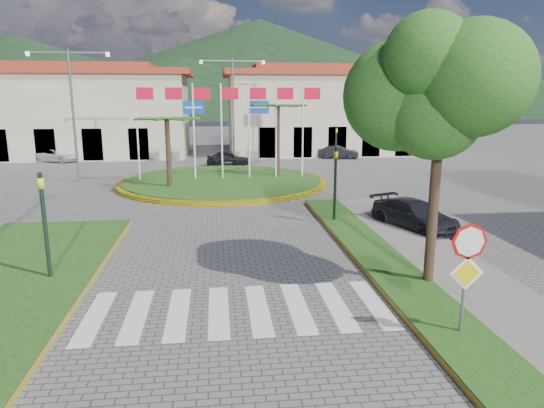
{
  "coord_description": "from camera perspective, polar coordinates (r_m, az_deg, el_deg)",
  "views": [
    {
      "loc": [
        -0.36,
        -7.3,
        5.25
      ],
      "look_at": [
        1.4,
        8.0,
        1.81
      ],
      "focal_mm": 32.0,
      "sensor_mm": 36.0,
      "label": 1
    }
  ],
  "objects": [
    {
      "name": "car_side_right",
      "position": [
        20.25,
        16.46,
        -1.25
      ],
      "size": [
        3.02,
        4.38,
        1.18
      ],
      "primitive_type": "imported",
      "rotation": [
        0.0,
        0.0,
        0.38
      ],
      "color": "black",
      "rests_on": "ground"
    },
    {
      "name": "traffic_light_far",
      "position": [
        34.49,
        7.53,
        6.97
      ],
      "size": [
        0.18,
        0.15,
        3.2
      ],
      "color": "black",
      "rests_on": "ground"
    },
    {
      "name": "direction_sign_west",
      "position": [
        38.34,
        -9.17,
        9.85
      ],
      "size": [
        1.6,
        0.14,
        5.2
      ],
      "color": "slate",
      "rests_on": "ground"
    },
    {
      "name": "car_dark_a",
      "position": [
        37.6,
        -5.18,
        5.37
      ],
      "size": [
        3.35,
        1.41,
        1.13
      ],
      "primitive_type": "imported",
      "rotation": [
        0.0,
        0.0,
        1.59
      ],
      "color": "black",
      "rests_on": "ground"
    },
    {
      "name": "street_lamp_west",
      "position": [
        32.48,
        -22.39,
        10.32
      ],
      "size": [
        4.8,
        0.16,
        8.0
      ],
      "color": "slate",
      "rests_on": "ground"
    },
    {
      "name": "traffic_light_left",
      "position": [
        14.99,
        -25.23,
        -1.39
      ],
      "size": [
        0.15,
        0.18,
        3.2
      ],
      "color": "black",
      "rests_on": "ground"
    },
    {
      "name": "stop_sign",
      "position": [
        11.2,
        21.97,
        -6.35
      ],
      "size": [
        0.8,
        0.11,
        2.65
      ],
      "color": "slate",
      "rests_on": "ground"
    },
    {
      "name": "direction_sign_east",
      "position": [
        38.46,
        -1.59,
        10.01
      ],
      "size": [
        1.6,
        0.14,
        5.2
      ],
      "color": "slate",
      "rests_on": "ground"
    },
    {
      "name": "deciduous_tree",
      "position": [
        13.63,
        19.3,
        11.58
      ],
      "size": [
        3.6,
        3.6,
        6.8
      ],
      "color": "black",
      "rests_on": "ground"
    },
    {
      "name": "hill_near_back",
      "position": [
        137.67,
        -10.91,
        13.5
      ],
      "size": [
        110.0,
        110.0,
        16.0
      ],
      "primitive_type": "cone",
      "color": "black",
      "rests_on": "ground"
    },
    {
      "name": "roundabout_island",
      "position": [
        29.74,
        -5.79,
        2.69
      ],
      "size": [
        12.7,
        12.7,
        6.0
      ],
      "color": "yellow",
      "rests_on": "ground"
    },
    {
      "name": "traffic_light_right",
      "position": [
        20.18,
        7.46,
        3.04
      ],
      "size": [
        0.15,
        0.18,
        3.2
      ],
      "color": "black",
      "rests_on": "ground"
    },
    {
      "name": "building_left",
      "position": [
        47.33,
        -23.71,
        9.91
      ],
      "size": [
        23.32,
        9.54,
        8.05
      ],
      "color": "#C2B093",
      "rests_on": "ground"
    },
    {
      "name": "sidewalk_right",
      "position": [
        12.4,
        25.82,
        -13.42
      ],
      "size": [
        4.0,
        28.0,
        0.15
      ],
      "primitive_type": "cube",
      "color": "gray",
      "rests_on": "ground"
    },
    {
      "name": "car_dark_b",
      "position": [
        42.21,
        7.83,
        6.09
      ],
      "size": [
        3.62,
        2.05,
        1.13
      ],
      "primitive_type": "imported",
      "rotation": [
        0.0,
        0.0,
        1.31
      ],
      "color": "black",
      "rests_on": "ground"
    },
    {
      "name": "verge_right",
      "position": [
        11.82,
        20.75,
        -14.17
      ],
      "size": [
        1.6,
        28.0,
        0.18
      ],
      "primitive_type": "cube",
      "color": "#1F4112",
      "rests_on": "ground"
    },
    {
      "name": "hill_far_east",
      "position": [
        158.79,
        20.27,
        13.18
      ],
      "size": [
        120.0,
        120.0,
        18.0
      ],
      "primitive_type": "cone",
      "color": "black",
      "rests_on": "ground"
    },
    {
      "name": "building_right",
      "position": [
        46.49,
        6.4,
        10.84
      ],
      "size": [
        19.08,
        9.54,
        8.05
      ],
      "color": "#C2B093",
      "rests_on": "ground"
    },
    {
      "name": "crosswalk",
      "position": [
        12.46,
        -4.41,
        -12.34
      ],
      "size": [
        8.0,
        3.0,
        0.01
      ],
      "primitive_type": "cube",
      "color": "silver",
      "rests_on": "ground"
    },
    {
      "name": "street_lamp_centre",
      "position": [
        37.33,
        -4.59,
        11.38
      ],
      "size": [
        4.8,
        0.16,
        8.0
      ],
      "color": "slate",
      "rests_on": "ground"
    },
    {
      "name": "white_van",
      "position": [
        43.39,
        -24.04,
        5.24
      ],
      "size": [
        4.15,
        2.96,
        1.05
      ],
      "primitive_type": "imported",
      "rotation": [
        0.0,
        0.0,
        1.21
      ],
      "color": "silver",
      "rests_on": "ground"
    },
    {
      "name": "hill_far_mid",
      "position": [
        168.29,
        -1.4,
        15.9
      ],
      "size": [
        180.0,
        180.0,
        30.0
      ],
      "primitive_type": "cone",
      "color": "black",
      "rests_on": "ground"
    },
    {
      "name": "hill_far_west",
      "position": [
        157.21,
        -27.73,
        13.28
      ],
      "size": [
        140.0,
        140.0,
        22.0
      ],
      "primitive_type": "cone",
      "color": "black",
      "rests_on": "ground"
    }
  ]
}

